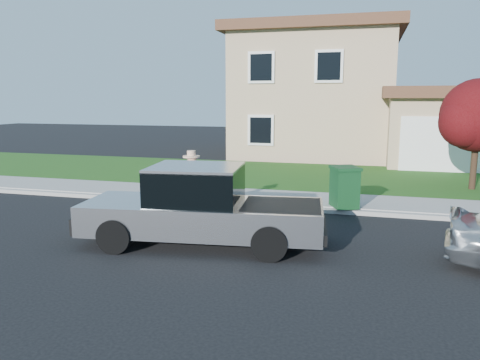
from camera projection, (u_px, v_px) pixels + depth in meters
name	position (u px, v px, depth m)	size (l,w,h in m)	color
ground	(234.00, 237.00, 10.78)	(80.00, 80.00, 0.00)	black
curb	(296.00, 209.00, 13.26)	(40.00, 0.20, 0.12)	gray
sidewalk	(301.00, 200.00, 14.30)	(40.00, 2.00, 0.15)	gray
lawn	(317.00, 177.00, 18.58)	(40.00, 7.00, 0.10)	#184614
house	(340.00, 98.00, 25.45)	(14.00, 11.30, 6.85)	tan
pickup_truck	(201.00, 208.00, 10.09)	(5.45, 2.38, 1.73)	black
woman	(192.00, 187.00, 12.23)	(0.70, 0.57, 1.82)	#E49C7D
ornamental_tree	(479.00, 119.00, 15.51)	(2.70, 2.44, 3.71)	black
trash_bin	(344.00, 187.00, 12.99)	(0.96, 1.01, 1.14)	#0F391A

